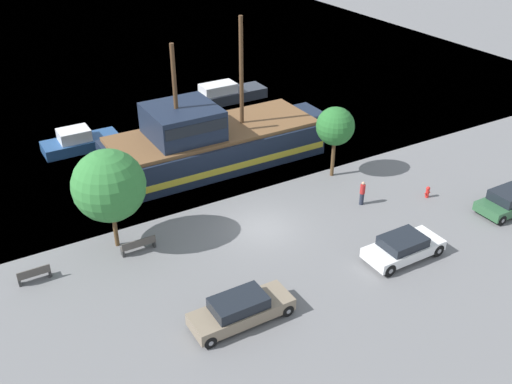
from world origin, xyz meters
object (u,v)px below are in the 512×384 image
Objects in this scene: moored_boat_outer at (80,141)px; pedestrian_walking_near at (362,193)px; parked_car_curb_mid at (241,309)px; bench_promenade_east at (34,274)px; parked_car_curb_rear at (510,201)px; parked_car_curb_front at (403,247)px; fire_hydrant at (428,192)px; moored_boat_dockside at (223,95)px; bench_promenade_west at (138,245)px; pirate_ship at (211,141)px.

moored_boat_outer is 3.48× the size of pedestrian_walking_near.
moored_boat_outer is 21.08m from pedestrian_walking_near.
parked_car_curb_mid is 10.87m from bench_promenade_east.
parked_car_curb_front is at bearing -177.82° from parked_car_curb_rear.
pedestrian_walking_near reaches higher than parked_car_curb_mid.
fire_hydrant is 23.54m from bench_promenade_east.
parked_car_curb_rear is at bearing -35.26° from pedestrian_walking_near.
fire_hydrant is at bearing 14.10° from parked_car_curb_mid.
moored_boat_dockside is at bearing 64.25° from parked_car_curb_mid.
bench_promenade_east is 5.42m from bench_promenade_west.
pirate_ship reaches higher than moored_boat_dockside.
fire_hydrant is (17.01, -18.13, -0.19)m from moored_boat_outer.
bench_promenade_east is at bearing 170.56° from fire_hydrant.
fire_hydrant is at bearing -19.13° from pedestrian_walking_near.
parked_car_curb_rear is 27.35m from bench_promenade_east.
moored_boat_dockside is 10.03× the size of fire_hydrant.
parked_car_curb_front is at bearing -76.17° from pirate_ship.
pedestrian_walking_near is (5.44, -9.84, -0.84)m from pirate_ship.
moored_boat_outer reaches higher than parked_car_curb_rear.
moored_boat_dockside is 1.39× the size of moored_boat_outer.
parked_car_curb_mid is 3.07× the size of pedestrian_walking_near.
fire_hydrant is at bearing -80.96° from moored_boat_dockside.
pedestrian_walking_near is (12.87, -16.70, 0.19)m from moored_boat_outer.
parked_car_curb_mid is 2.57× the size of bench_promenade_west.
bench_promenade_east and bench_promenade_west have the same top height.
fire_hydrant is (5.81, 4.00, -0.27)m from parked_car_curb_front.
pedestrian_walking_near is (11.50, 5.36, 0.11)m from parked_car_curb_mid.
bench_promenade_east is (-19.81, -17.57, -0.21)m from moored_boat_dockside.
moored_boat_dockside reaches higher than moored_boat_outer.
moored_boat_dockside is 25.55m from parked_car_curb_front.
bench_promenade_west is (-2.16, 7.54, -0.24)m from parked_car_curb_mid.
parked_car_curb_rear is 8.83m from pedestrian_walking_near.
parked_car_curb_front is 1.02× the size of parked_car_curb_rear.
parked_car_curb_front is at bearing -24.31° from bench_promenade_east.
fire_hydrant is 4.40m from pedestrian_walking_near.
fire_hydrant is 0.48× the size of pedestrian_walking_near.
parked_car_curb_front is (11.19, -22.13, 0.07)m from moored_boat_outer.
moored_boat_dockside is 1.74× the size of parked_car_curb_front.
bench_promenade_west is at bearing 168.52° from fire_hydrant.
pedestrian_walking_near is at bearing 25.00° from parked_car_curb_mid.
parked_car_curb_rear is 2.68× the size of bench_promenade_east.
parked_car_curb_front is 14.20m from bench_promenade_west.
pirate_ship is 19.59m from parked_car_curb_rear.
parked_car_curb_mid is at bearing -111.76° from pirate_ship.
parked_car_curb_front is 9.83m from parked_car_curb_mid.
pedestrian_walking_near is (-7.21, 5.10, 0.10)m from parked_car_curb_rear.
parked_car_curb_mid is (-6.07, -15.20, -0.94)m from pirate_ship.
parked_car_curb_front is at bearing -63.18° from moored_boat_outer.
moored_boat_dockside reaches higher than parked_car_curb_rear.
bench_promenade_west is 13.84m from pedestrian_walking_near.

